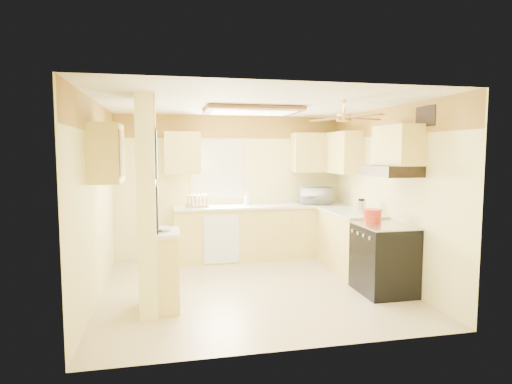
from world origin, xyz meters
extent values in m
plane|color=#C7B08A|center=(0.00, 0.00, 0.00)|extent=(4.00, 4.00, 0.00)
plane|color=white|center=(0.00, 0.00, 2.50)|extent=(4.00, 4.00, 0.00)
plane|color=#FFF09B|center=(0.00, 1.90, 1.25)|extent=(4.00, 0.00, 4.00)
plane|color=#FFF09B|center=(0.00, -1.90, 1.25)|extent=(4.00, 0.00, 4.00)
plane|color=#FFF09B|center=(-2.00, 0.00, 1.25)|extent=(0.00, 3.80, 3.80)
plane|color=#FFF09B|center=(2.00, 0.00, 1.25)|extent=(0.00, 3.80, 3.80)
cube|color=gold|center=(0.00, 1.88, 2.30)|extent=(4.00, 0.02, 0.40)
cube|color=#FFF09B|center=(-1.35, -0.55, 1.25)|extent=(0.20, 0.70, 2.50)
cube|color=#DBC469|center=(-1.13, -0.55, 0.45)|extent=(0.25, 0.55, 0.90)
cube|color=silver|center=(-1.13, -0.55, 0.92)|extent=(0.28, 0.58, 0.04)
cube|color=#DBC469|center=(0.50, 1.60, 0.45)|extent=(3.00, 0.60, 0.90)
cube|color=#DBC469|center=(1.70, 0.60, 0.45)|extent=(0.60, 1.40, 0.90)
cube|color=silver|center=(0.50, 1.59, 0.92)|extent=(3.04, 0.64, 0.04)
cube|color=silver|center=(1.69, 0.60, 0.92)|extent=(0.64, 1.44, 0.04)
cube|color=white|center=(-0.25, 1.29, 0.43)|extent=(0.58, 0.02, 0.80)
cube|color=white|center=(-0.25, 1.89, 1.55)|extent=(0.92, 0.02, 1.02)
cube|color=white|center=(-0.25, 1.89, 1.55)|extent=(0.80, 0.02, 0.90)
cube|color=#DBC469|center=(-0.85, 1.72, 1.85)|extent=(0.60, 0.35, 0.70)
cube|color=#DBC469|center=(1.55, 1.72, 1.85)|extent=(0.90, 0.35, 0.70)
cube|color=#DBC469|center=(1.82, 1.25, 1.85)|extent=(0.35, 1.00, 0.70)
cube|color=#DBC469|center=(-1.82, -0.25, 1.85)|extent=(0.35, 0.75, 0.70)
cube|color=#DBC469|center=(1.82, -0.55, 1.95)|extent=(0.35, 0.76, 0.52)
cube|color=black|center=(1.67, -0.55, 0.45)|extent=(0.65, 0.76, 0.90)
cube|color=silver|center=(1.67, -0.55, 0.91)|extent=(0.66, 0.77, 0.02)
cylinder|color=silver|center=(1.34, -0.80, 0.80)|extent=(0.03, 0.05, 0.05)
cylinder|color=silver|center=(1.34, -0.63, 0.80)|extent=(0.03, 0.05, 0.05)
cylinder|color=silver|center=(1.34, -0.47, 0.80)|extent=(0.03, 0.05, 0.05)
cylinder|color=silver|center=(1.34, -0.30, 0.80)|extent=(0.03, 0.05, 0.05)
cube|color=black|center=(1.74, -0.55, 1.62)|extent=(0.50, 0.76, 0.14)
cube|color=black|center=(-1.24, -0.55, 1.85)|extent=(0.02, 0.42, 0.57)
cube|color=white|center=(-1.23, -0.55, 1.85)|extent=(0.01, 0.37, 0.52)
cube|color=black|center=(-1.24, -0.55, 1.20)|extent=(0.02, 0.42, 0.57)
cube|color=yellow|center=(-1.23, -0.55, 1.20)|extent=(0.01, 0.37, 0.52)
cube|color=brown|center=(0.10, 0.50, 2.46)|extent=(1.35, 0.95, 0.06)
cube|color=white|center=(0.10, 0.50, 2.44)|extent=(1.15, 0.75, 0.02)
cylinder|color=gold|center=(1.00, -0.70, 2.42)|extent=(0.04, 0.04, 0.16)
cylinder|color=gold|center=(1.00, -0.70, 2.28)|extent=(0.18, 0.18, 0.08)
cube|color=brown|center=(1.30, -0.59, 2.28)|extent=(0.55, 0.28, 0.01)
cube|color=brown|center=(0.89, -0.40, 2.28)|extent=(0.28, 0.55, 0.01)
cube|color=brown|center=(0.70, -0.81, 2.28)|extent=(0.55, 0.28, 0.01)
cube|color=brown|center=(1.11, -1.00, 2.28)|extent=(0.28, 0.55, 0.01)
cube|color=black|center=(1.98, -0.90, 2.30)|extent=(0.02, 0.40, 0.25)
imported|color=white|center=(1.47, 1.56, 1.09)|extent=(0.60, 0.45, 0.30)
imported|color=white|center=(-1.16, -0.55, 0.96)|extent=(0.21, 0.21, 0.05)
cylinder|color=red|center=(1.62, -0.30, 0.99)|extent=(0.24, 0.24, 0.15)
cylinder|color=red|center=(1.62, -0.30, 1.08)|extent=(0.26, 0.26, 0.02)
cylinder|color=silver|center=(1.74, 0.29, 1.04)|extent=(0.15, 0.15, 0.19)
cylinder|color=black|center=(1.74, 0.29, 1.15)|extent=(0.10, 0.10, 0.03)
cube|color=tan|center=(-0.63, 1.57, 0.96)|extent=(0.38, 0.29, 0.04)
cube|color=tan|center=(-0.78, 1.57, 1.04)|extent=(0.02, 0.25, 0.21)
cube|color=tan|center=(-0.72, 1.57, 1.04)|extent=(0.02, 0.25, 0.21)
cube|color=tan|center=(-0.65, 1.57, 1.04)|extent=(0.02, 0.25, 0.21)
cube|color=tan|center=(-0.59, 1.57, 1.04)|extent=(0.02, 0.25, 0.21)
cube|color=tan|center=(-0.53, 1.57, 1.04)|extent=(0.02, 0.25, 0.21)
cube|color=tan|center=(-0.47, 1.57, 1.04)|extent=(0.02, 0.25, 0.21)
cylinder|color=white|center=(-0.72, 1.57, 1.04)|extent=(0.01, 0.21, 0.21)
cylinder|color=white|center=(-0.59, 1.57, 1.04)|extent=(0.01, 0.21, 0.21)
cylinder|color=white|center=(0.26, 1.67, 1.02)|extent=(0.12, 0.12, 0.15)
cylinder|color=tan|center=(0.28, 1.67, 1.06)|extent=(0.01, 0.01, 0.24)
cylinder|color=tan|center=(0.26, 1.69, 1.06)|extent=(0.01, 0.01, 0.24)
cylinder|color=tan|center=(0.24, 1.67, 1.06)|extent=(0.01, 0.01, 0.24)
cylinder|color=tan|center=(0.26, 1.65, 1.06)|extent=(0.01, 0.01, 0.24)
camera|label=1|loc=(-1.14, -5.62, 1.87)|focal=30.00mm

